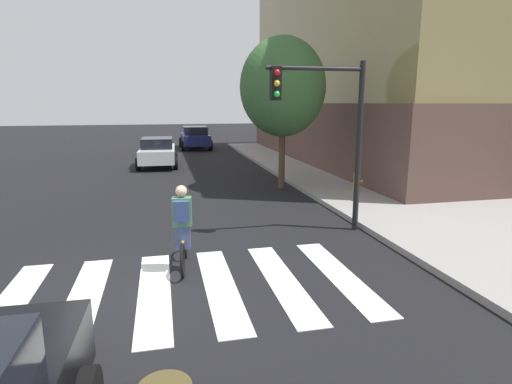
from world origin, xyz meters
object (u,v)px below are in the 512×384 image
Objects in this scene: sedan_far at (195,137)px; traffic_light_near at (329,118)px; cyclist at (183,228)px; fire_hydrant at (357,181)px; sedan_mid at (158,152)px; street_tree_near at (283,87)px.

sedan_far is 21.04m from traffic_light_near.
cyclist is (-2.06, -22.57, 0.03)m from sedan_far.
sedan_far is 17.63m from fire_hydrant.
traffic_light_near is 5.21m from fire_hydrant.
sedan_far reaches higher than fire_hydrant.
traffic_light_near is (1.57, -20.88, 2.05)m from sedan_far.
cyclist reaches higher than fire_hydrant.
sedan_mid is 8.71m from sedan_far.
street_tree_near is (2.04, -15.30, 2.96)m from sedan_far.
traffic_light_near reaches higher than fire_hydrant.
traffic_light_near is (3.63, 1.69, 2.02)m from cyclist.
cyclist is (0.54, -14.25, 0.08)m from sedan_mid.
sedan_mid is 0.95× the size of sedan_far.
sedan_far is 22.66m from cyclist.
cyclist is at bearing -139.22° from fire_hydrant.
sedan_mid is at bearing 128.11° from fire_hydrant.
sedan_far is 15.72m from street_tree_near.
fire_hydrant is (6.88, -8.78, -0.23)m from sedan_mid.
fire_hydrant is (4.29, -17.09, -0.28)m from sedan_far.
fire_hydrant is (2.72, 3.79, -2.33)m from traffic_light_near.
sedan_far is 5.86× the size of fire_hydrant.
fire_hydrant is 0.14× the size of street_tree_near.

